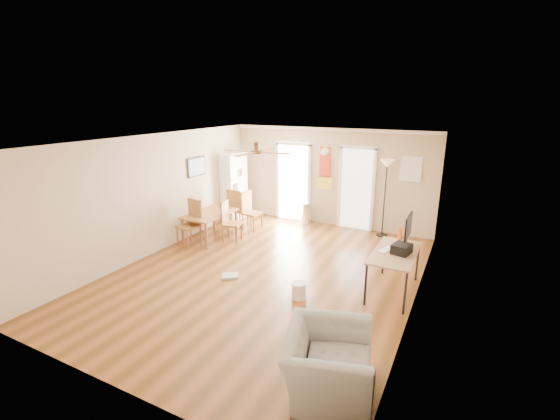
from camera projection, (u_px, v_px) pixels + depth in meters
The scene contains 29 objects.
floor at pixel (266, 274), 7.47m from camera, with size 7.00×7.00×0.00m, color brown.
ceiling at pixel (265, 140), 6.75m from camera, with size 5.50×7.00×0.00m, color silver, non-canonical shape.
wall_back at pixel (329, 177), 10.10m from camera, with size 5.50×0.04×2.60m, color beige, non-canonical shape.
wall_front at pixel (108, 291), 4.12m from camera, with size 5.50×0.04×2.60m, color beige, non-canonical shape.
wall_left at pixel (156, 194), 8.31m from camera, with size 0.04×7.00×2.60m, color beige, non-canonical shape.
wall_right at pixel (420, 233), 5.91m from camera, with size 0.04×7.00×2.60m, color beige, non-canonical shape.
crown_molding at pixel (265, 142), 6.76m from camera, with size 5.50×7.00×0.08m, color white, non-canonical shape.
kitchen_doorway at pixel (293, 183), 10.62m from camera, with size 0.90×0.10×2.10m, color white, non-canonical shape.
bathroom_doorway at pixel (356, 190), 9.83m from camera, with size 0.80×0.10×2.10m, color white, non-canonical shape.
wall_decal at pixel (325, 168), 10.07m from camera, with size 0.46×0.03×1.10m, color red.
ac_grille at pixel (411, 169), 9.07m from camera, with size 0.50×0.04×0.60m, color white.
framed_poster at pixel (197, 167), 9.38m from camera, with size 0.04×0.66×0.48m, color black.
ceiling_fan at pixel (256, 152), 6.54m from camera, with size 1.24×1.24×0.20m, color #593819, non-canonical shape.
bookshelf at pixel (234, 187), 10.67m from camera, with size 0.38×0.85×1.88m, color white, non-canonical shape.
dining_table at pixel (210, 226), 9.24m from camera, with size 0.80×1.34×0.67m, color #A17134, non-canonical shape.
dining_chair_right_a at pixel (252, 211), 9.87m from camera, with size 0.42×0.42×1.01m, color #A87036, non-canonical shape.
dining_chair_right_b at pixel (232, 222), 9.07m from camera, with size 0.40×0.40×0.97m, color #9A5F31, non-canonical shape.
dining_chair_near at pixel (188, 224), 8.77m from camera, with size 0.44×0.44×1.07m, color #9F6E33, non-canonical shape.
dining_chair_far at pixel (238, 208), 10.14m from camera, with size 0.42×0.42×1.03m, color #A47535, non-canonical shape.
trash_can at pixel (307, 213), 10.40m from camera, with size 0.27×0.27×0.59m, color silver.
torchiere_lamp at pixel (384, 199), 9.30m from camera, with size 0.36×0.36×1.92m, color black, non-canonical shape.
computer_desk at pixel (393, 272), 6.67m from camera, with size 0.71×1.42×0.76m, color tan, non-canonical shape.
imac at pixel (408, 231), 6.78m from camera, with size 0.08×0.61×0.57m, color black, non-canonical shape.
keyboard at pixel (387, 249), 6.67m from camera, with size 0.14×0.42×0.02m, color white.
printer at pixel (402, 249), 6.49m from camera, with size 0.28×0.32×0.17m, color black.
orange_bottle at pixel (400, 233), 7.12m from camera, with size 0.09×0.09×0.26m, color #F65715.
wastebasket_a at pixel (299, 290), 6.52m from camera, with size 0.25×0.25×0.29m, color white.
floor_cloth at pixel (230, 276), 7.33m from camera, with size 0.31×0.24×0.04m, color #A8A7A2.
armchair at pixel (328, 363), 4.39m from camera, with size 1.12×0.98×0.73m, color #969692.
Camera 1 is at (3.34, -5.96, 3.29)m, focal length 24.39 mm.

